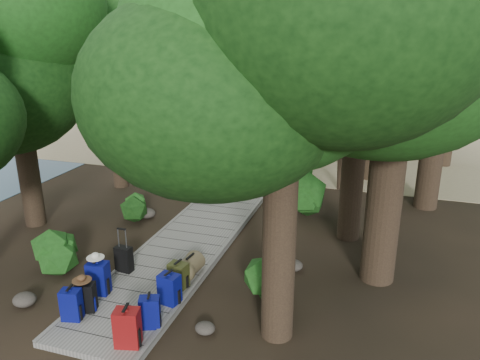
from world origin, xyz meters
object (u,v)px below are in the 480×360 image
(backpack_left_b, at_px, (86,295))
(backpack_right_d, at_px, (178,274))
(backpack_right_b, at_px, (150,311))
(backpack_right_c, at_px, (169,287))
(sun_lounger, at_px, (366,147))
(backpack_left_a, at_px, (71,303))
(backpack_right_a, at_px, (127,326))
(backpack_left_c, at_px, (98,276))
(kayak, at_px, (214,139))
(suitcase_on_boardwalk, at_px, (124,259))
(duffel_right_khaki, at_px, (190,266))
(lone_suitcase_on_sand, at_px, (278,152))

(backpack_left_b, xyz_separation_m, backpack_right_d, (1.32, 1.33, -0.03))
(backpack_right_b, distance_m, backpack_right_d, 1.42)
(backpack_right_c, xyz_separation_m, sun_lounger, (3.00, 13.14, -0.14))
(backpack_left_a, xyz_separation_m, backpack_right_d, (1.41, 1.66, -0.04))
(backpack_right_a, height_order, sun_lounger, backpack_right_a)
(backpack_left_c, xyz_separation_m, backpack_right_d, (1.45, 0.73, -0.09))
(backpack_right_c, bearing_deg, kayak, 117.06)
(backpack_left_c, bearing_deg, suitcase_on_boardwalk, 82.18)
(kayak, bearing_deg, backpack_left_b, -80.43)
(backpack_right_c, relative_size, duffel_right_khaki, 1.10)
(backpack_right_d, distance_m, duffel_right_khaki, 0.55)
(backpack_left_a, bearing_deg, backpack_right_d, 37.51)
(backpack_left_c, bearing_deg, lone_suitcase_on_sand, 77.12)
(backpack_right_b, xyz_separation_m, backpack_right_d, (-0.09, 1.42, -0.03))
(backpack_left_c, relative_size, backpack_right_a, 1.01)
(backpack_right_b, distance_m, sun_lounger, 14.26)
(backpack_right_b, bearing_deg, suitcase_on_boardwalk, 111.03)
(backpack_right_c, xyz_separation_m, suitcase_on_boardwalk, (-1.53, 0.85, -0.05))
(lone_suitcase_on_sand, distance_m, sun_lounger, 4.01)
(lone_suitcase_on_sand, bearing_deg, kayak, 135.23)
(backpack_left_c, height_order, kayak, backpack_left_c)
(backpack_right_a, relative_size, kayak, 0.22)
(backpack_left_b, bearing_deg, suitcase_on_boardwalk, 78.43)
(backpack_left_c, height_order, duffel_right_khaki, backpack_left_c)
(backpack_left_b, height_order, kayak, backpack_left_b)
(backpack_left_c, relative_size, suitcase_on_boardwalk, 1.31)
(backpack_right_c, bearing_deg, backpack_left_b, -143.28)
(backpack_right_d, distance_m, lone_suitcase_on_sand, 10.45)
(backpack_left_b, relative_size, backpack_right_a, 0.85)
(backpack_right_a, distance_m, backpack_right_c, 1.39)
(suitcase_on_boardwalk, relative_size, sun_lounger, 0.31)
(backpack_left_a, distance_m, backpack_left_c, 0.93)
(backpack_left_c, xyz_separation_m, backpack_right_a, (1.42, -1.28, -0.00))
(backpack_right_b, distance_m, duffel_right_khaki, 1.97)
(backpack_left_c, relative_size, backpack_right_b, 1.16)
(lone_suitcase_on_sand, bearing_deg, backpack_right_c, -104.24)
(duffel_right_khaki, distance_m, suitcase_on_boardwalk, 1.50)
(backpack_left_c, xyz_separation_m, kayak, (-2.46, 13.09, -0.31))
(backpack_left_b, height_order, sun_lounger, backpack_left_b)
(backpack_left_b, relative_size, duffel_right_khaki, 1.03)
(backpack_right_c, distance_m, sun_lounger, 13.48)
(backpack_right_b, relative_size, duffel_right_khaki, 1.05)
(backpack_right_c, relative_size, sun_lounger, 0.37)
(backpack_right_c, height_order, backpack_right_d, backpack_right_c)
(backpack_right_c, bearing_deg, backpack_right_a, -85.01)
(backpack_left_b, height_order, backpack_right_a, backpack_right_a)
(backpack_right_a, distance_m, duffel_right_khaki, 2.55)
(backpack_right_a, height_order, backpack_right_d, backpack_right_a)
(backpack_right_b, height_order, lone_suitcase_on_sand, backpack_right_b)
(backpack_right_d, height_order, duffel_right_khaki, backpack_right_d)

